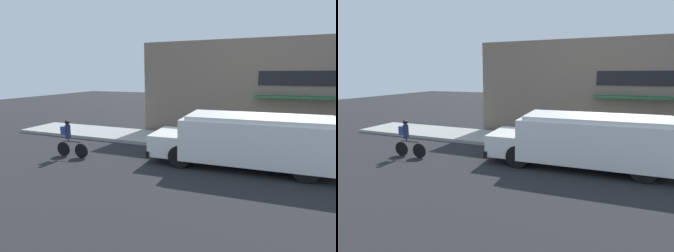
% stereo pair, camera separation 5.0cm
% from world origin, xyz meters
% --- Properties ---
extents(ground_plane, '(70.00, 70.00, 0.00)m').
position_xyz_m(ground_plane, '(0.00, 0.00, 0.00)').
color(ground_plane, '#232326').
extents(sidewalk, '(28.00, 2.70, 0.16)m').
position_xyz_m(sidewalk, '(0.00, 1.35, 0.08)').
color(sidewalk, '#999993').
rests_on(sidewalk, ground_plane).
extents(storefront, '(14.42, 1.00, 5.20)m').
position_xyz_m(storefront, '(0.04, 3.11, 2.60)').
color(storefront, '#756656').
rests_on(storefront, ground_plane).
extents(school_bus, '(6.86, 2.73, 1.94)m').
position_xyz_m(school_bus, '(-0.88, -1.27, 1.05)').
color(school_bus, white).
rests_on(school_bus, ground_plane).
extents(cyclist, '(1.50, 0.20, 1.57)m').
position_xyz_m(cyclist, '(-7.93, -2.71, 0.77)').
color(cyclist, black).
rests_on(cyclist, ground_plane).
extents(trash_bin, '(0.45, 0.45, 0.81)m').
position_xyz_m(trash_bin, '(-0.94, 1.26, 0.57)').
color(trash_bin, '#38383D').
rests_on(trash_bin, sidewalk).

